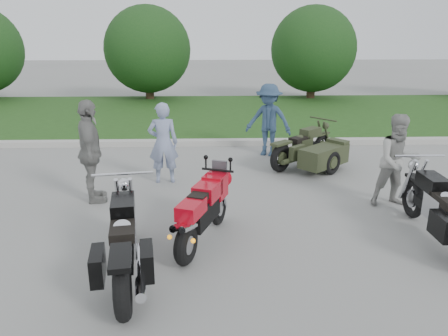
{
  "coord_description": "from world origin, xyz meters",
  "views": [
    {
      "loc": [
        -0.42,
        -5.52,
        3.03
      ],
      "look_at": [
        -0.19,
        1.45,
        0.8
      ],
      "focal_mm": 35.0,
      "sensor_mm": 36.0,
      "label": 1
    }
  ],
  "objects_px": {
    "sportbike_red": "(203,210)",
    "person_stripe": "(163,143)",
    "cruiser_left": "(125,245)",
    "person_grey": "(398,161)",
    "person_back": "(90,152)",
    "cruiser_right": "(443,214)",
    "person_denim": "(269,120)",
    "cruiser_sidecar": "(314,153)"
  },
  "relations": [
    {
      "from": "sportbike_red",
      "to": "person_stripe",
      "type": "distance_m",
      "value": 2.9
    },
    {
      "from": "sportbike_red",
      "to": "cruiser_left",
      "type": "height_order",
      "value": "cruiser_left"
    },
    {
      "from": "person_grey",
      "to": "person_back",
      "type": "distance_m",
      "value": 5.43
    },
    {
      "from": "cruiser_right",
      "to": "person_denim",
      "type": "height_order",
      "value": "person_denim"
    },
    {
      "from": "cruiser_right",
      "to": "person_grey",
      "type": "height_order",
      "value": "person_grey"
    },
    {
      "from": "person_grey",
      "to": "sportbike_red",
      "type": "bearing_deg",
      "value": -161.49
    },
    {
      "from": "person_stripe",
      "to": "cruiser_left",
      "type": "bearing_deg",
      "value": 83.64
    },
    {
      "from": "cruiser_sidecar",
      "to": "person_grey",
      "type": "height_order",
      "value": "person_grey"
    },
    {
      "from": "person_stripe",
      "to": "person_back",
      "type": "xyz_separation_m",
      "value": [
        -1.19,
        -1.02,
        0.11
      ]
    },
    {
      "from": "person_back",
      "to": "person_grey",
      "type": "bearing_deg",
      "value": -109.03
    },
    {
      "from": "cruiser_left",
      "to": "person_stripe",
      "type": "relative_size",
      "value": 1.46
    },
    {
      "from": "cruiser_sidecar",
      "to": "person_stripe",
      "type": "relative_size",
      "value": 1.14
    },
    {
      "from": "cruiser_sidecar",
      "to": "cruiser_right",
      "type": "bearing_deg",
      "value": -24.68
    },
    {
      "from": "person_stripe",
      "to": "person_back",
      "type": "distance_m",
      "value": 1.57
    },
    {
      "from": "person_denim",
      "to": "cruiser_left",
      "type": "bearing_deg",
      "value": -90.61
    },
    {
      "from": "cruiser_right",
      "to": "person_grey",
      "type": "xyz_separation_m",
      "value": [
        -0.1,
        1.47,
        0.36
      ]
    },
    {
      "from": "cruiser_left",
      "to": "person_grey",
      "type": "xyz_separation_m",
      "value": [
        4.35,
        2.32,
        0.35
      ]
    },
    {
      "from": "person_stripe",
      "to": "person_denim",
      "type": "height_order",
      "value": "person_denim"
    },
    {
      "from": "sportbike_red",
      "to": "person_denim",
      "type": "height_order",
      "value": "person_denim"
    },
    {
      "from": "person_stripe",
      "to": "sportbike_red",
      "type": "bearing_deg",
      "value": 102.28
    },
    {
      "from": "cruiser_sidecar",
      "to": "person_denim",
      "type": "bearing_deg",
      "value": 174.69
    },
    {
      "from": "person_denim",
      "to": "person_grey",
      "type": "bearing_deg",
      "value": -37.62
    },
    {
      "from": "cruiser_left",
      "to": "person_denim",
      "type": "relative_size",
      "value": 1.37
    },
    {
      "from": "sportbike_red",
      "to": "person_back",
      "type": "height_order",
      "value": "person_back"
    },
    {
      "from": "cruiser_right",
      "to": "person_back",
      "type": "distance_m",
      "value": 5.83
    },
    {
      "from": "person_stripe",
      "to": "person_grey",
      "type": "distance_m",
      "value": 4.45
    },
    {
      "from": "person_stripe",
      "to": "cruiser_sidecar",
      "type": "bearing_deg",
      "value": -171.89
    },
    {
      "from": "person_grey",
      "to": "person_denim",
      "type": "relative_size",
      "value": 0.93
    },
    {
      "from": "sportbike_red",
      "to": "cruiser_sidecar",
      "type": "relative_size",
      "value": 0.96
    },
    {
      "from": "sportbike_red",
      "to": "cruiser_right",
      "type": "height_order",
      "value": "cruiser_right"
    },
    {
      "from": "person_grey",
      "to": "person_denim",
      "type": "bearing_deg",
      "value": 115.56
    },
    {
      "from": "cruiser_left",
      "to": "cruiser_sidecar",
      "type": "distance_m",
      "value": 5.58
    },
    {
      "from": "sportbike_red",
      "to": "cruiser_left",
      "type": "xyz_separation_m",
      "value": [
        -0.95,
        -0.95,
        -0.05
      ]
    },
    {
      "from": "cruiser_right",
      "to": "person_stripe",
      "type": "xyz_separation_m",
      "value": [
        -4.33,
        2.86,
        0.36
      ]
    },
    {
      "from": "cruiser_right",
      "to": "sportbike_red",
      "type": "bearing_deg",
      "value": 178.49
    },
    {
      "from": "cruiser_sidecar",
      "to": "person_denim",
      "type": "distance_m",
      "value": 1.57
    },
    {
      "from": "person_back",
      "to": "person_stripe",
      "type": "bearing_deg",
      "value": -64.55
    },
    {
      "from": "cruiser_right",
      "to": "person_stripe",
      "type": "bearing_deg",
      "value": 146.72
    },
    {
      "from": "cruiser_left",
      "to": "cruiser_sidecar",
      "type": "xyz_separation_m",
      "value": [
        3.38,
        4.43,
        -0.09
      ]
    },
    {
      "from": "person_grey",
      "to": "person_denim",
      "type": "distance_m",
      "value": 3.8
    },
    {
      "from": "person_grey",
      "to": "person_back",
      "type": "height_order",
      "value": "person_back"
    },
    {
      "from": "sportbike_red",
      "to": "person_grey",
      "type": "relative_size",
      "value": 1.1
    }
  ]
}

